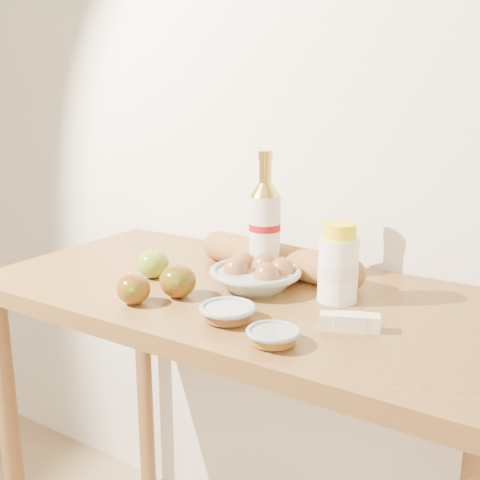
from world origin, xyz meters
name	(u,v)px	position (x,y,z in m)	size (l,w,h in m)	color
back_wall	(319,100)	(0.00, 1.51, 1.30)	(3.50, 0.02, 2.60)	#EEE5CE
table	(247,341)	(0.00, 1.18, 0.78)	(1.20, 0.60, 0.90)	olive
bourbon_bottle	(265,228)	(-0.01, 1.27, 1.02)	(0.08, 0.08, 0.30)	beige
cream_bottle	(338,265)	(0.19, 1.23, 0.98)	(0.10, 0.10, 0.17)	white
egg_bowl	(256,275)	(0.01, 1.20, 0.93)	(0.21, 0.21, 0.07)	gray
baguette	(278,259)	(0.00, 1.31, 0.94)	(0.46, 0.13, 0.08)	#B27536
apple_yellowgreen	(153,264)	(-0.23, 1.13, 0.93)	(0.07, 0.07, 0.07)	olive
apple_redgreen_front	(134,289)	(-0.15, 0.98, 0.93)	(0.07, 0.07, 0.06)	maroon
apple_redgreen_right	(178,281)	(-0.10, 1.06, 0.94)	(0.09, 0.09, 0.07)	maroon
sugar_bowl	(228,313)	(0.06, 1.01, 0.92)	(0.14, 0.14, 0.03)	#919E98
syrup_bowl	(273,336)	(0.19, 0.96, 0.91)	(0.11, 0.11, 0.03)	gray
butter_stick	(350,322)	(0.28, 1.09, 0.92)	(0.11, 0.07, 0.03)	beige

